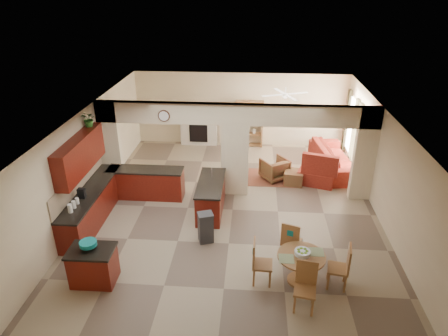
# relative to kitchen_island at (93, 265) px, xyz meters

# --- Properties ---
(floor) EXTENTS (10.00, 10.00, 0.00)m
(floor) POSITION_rel_kitchen_island_xyz_m (2.79, 3.17, -0.42)
(floor) COLOR gray
(floor) RESTS_ON ground
(ceiling) EXTENTS (10.00, 10.00, 0.00)m
(ceiling) POSITION_rel_kitchen_island_xyz_m (2.79, 3.17, 2.38)
(ceiling) COLOR white
(ceiling) RESTS_ON wall_back
(wall_back) EXTENTS (8.00, 0.00, 8.00)m
(wall_back) POSITION_rel_kitchen_island_xyz_m (2.79, 8.17, 0.98)
(wall_back) COLOR beige
(wall_back) RESTS_ON floor
(wall_front) EXTENTS (8.00, 0.00, 8.00)m
(wall_front) POSITION_rel_kitchen_island_xyz_m (2.79, -1.83, 0.98)
(wall_front) COLOR beige
(wall_front) RESTS_ON floor
(wall_left) EXTENTS (0.00, 10.00, 10.00)m
(wall_left) POSITION_rel_kitchen_island_xyz_m (-1.21, 3.17, 0.98)
(wall_left) COLOR beige
(wall_left) RESTS_ON floor
(wall_right) EXTENTS (0.00, 10.00, 10.00)m
(wall_right) POSITION_rel_kitchen_island_xyz_m (6.79, 3.17, 0.98)
(wall_right) COLOR beige
(wall_right) RESTS_ON floor
(partition_left_pier) EXTENTS (0.60, 0.25, 2.80)m
(partition_left_pier) POSITION_rel_kitchen_island_xyz_m (-0.91, 4.17, 0.98)
(partition_left_pier) COLOR beige
(partition_left_pier) RESTS_ON floor
(partition_center_pier) EXTENTS (0.80, 0.25, 2.20)m
(partition_center_pier) POSITION_rel_kitchen_island_xyz_m (2.79, 4.17, 0.68)
(partition_center_pier) COLOR beige
(partition_center_pier) RESTS_ON floor
(partition_right_pier) EXTENTS (0.60, 0.25, 2.80)m
(partition_right_pier) POSITION_rel_kitchen_island_xyz_m (6.49, 4.17, 0.98)
(partition_right_pier) COLOR beige
(partition_right_pier) RESTS_ON floor
(partition_header) EXTENTS (8.00, 0.25, 0.60)m
(partition_header) POSITION_rel_kitchen_island_xyz_m (2.79, 4.17, 2.08)
(partition_header) COLOR beige
(partition_header) RESTS_ON partition_center_pier
(kitchen_counter) EXTENTS (2.52, 3.29, 1.48)m
(kitchen_counter) POSITION_rel_kitchen_island_xyz_m (-0.47, 2.92, 0.05)
(kitchen_counter) COLOR #490D08
(kitchen_counter) RESTS_ON floor
(upper_cabinets) EXTENTS (0.35, 2.40, 0.90)m
(upper_cabinets) POSITION_rel_kitchen_island_xyz_m (-1.03, 2.37, 1.50)
(upper_cabinets) COLOR #490D08
(upper_cabinets) RESTS_ON wall_left
(peninsula) EXTENTS (0.70, 1.85, 0.91)m
(peninsula) POSITION_rel_kitchen_island_xyz_m (2.19, 3.05, 0.04)
(peninsula) COLOR #490D08
(peninsula) RESTS_ON floor
(wall_clock) EXTENTS (0.34, 0.03, 0.34)m
(wall_clock) POSITION_rel_kitchen_island_xyz_m (0.79, 4.02, 2.03)
(wall_clock) COLOR #502A1A
(wall_clock) RESTS_ON partition_header
(rug) EXTENTS (1.60, 1.30, 0.01)m
(rug) POSITION_rel_kitchen_island_xyz_m (3.99, 5.27, -0.41)
(rug) COLOR brown
(rug) RESTS_ON floor
(fireplace) EXTENTS (1.60, 0.35, 1.20)m
(fireplace) POSITION_rel_kitchen_island_xyz_m (1.19, 8.00, 0.20)
(fireplace) COLOR beige
(fireplace) RESTS_ON floor
(shelving_unit) EXTENTS (1.00, 0.32, 1.80)m
(shelving_unit) POSITION_rel_kitchen_island_xyz_m (3.14, 7.99, 0.48)
(shelving_unit) COLOR #935C33
(shelving_unit) RESTS_ON floor
(window_a) EXTENTS (0.02, 0.90, 1.90)m
(window_a) POSITION_rel_kitchen_island_xyz_m (6.76, 5.47, 0.78)
(window_a) COLOR white
(window_a) RESTS_ON wall_right
(window_b) EXTENTS (0.02, 0.90, 1.90)m
(window_b) POSITION_rel_kitchen_island_xyz_m (6.76, 7.17, 0.78)
(window_b) COLOR white
(window_b) RESTS_ON wall_right
(glazed_door) EXTENTS (0.02, 0.70, 2.10)m
(glazed_door) POSITION_rel_kitchen_island_xyz_m (6.76, 6.32, 0.63)
(glazed_door) COLOR white
(glazed_door) RESTS_ON wall_right
(drape_a_left) EXTENTS (0.10, 0.28, 2.30)m
(drape_a_left) POSITION_rel_kitchen_island_xyz_m (6.72, 4.87, 0.78)
(drape_a_left) COLOR #381E16
(drape_a_left) RESTS_ON wall_right
(drape_a_right) EXTENTS (0.10, 0.28, 2.30)m
(drape_a_right) POSITION_rel_kitchen_island_xyz_m (6.72, 6.07, 0.78)
(drape_a_right) COLOR #381E16
(drape_a_right) RESTS_ON wall_right
(drape_b_left) EXTENTS (0.10, 0.28, 2.30)m
(drape_b_left) POSITION_rel_kitchen_island_xyz_m (6.72, 6.57, 0.78)
(drape_b_left) COLOR #381E16
(drape_b_left) RESTS_ON wall_right
(drape_b_right) EXTENTS (0.10, 0.28, 2.30)m
(drape_b_right) POSITION_rel_kitchen_island_xyz_m (6.72, 7.77, 0.78)
(drape_b_right) COLOR #381E16
(drape_b_right) RESTS_ON wall_right
(ceiling_fan) EXTENTS (1.00, 1.00, 0.10)m
(ceiling_fan) POSITION_rel_kitchen_island_xyz_m (4.29, 6.17, 2.14)
(ceiling_fan) COLOR white
(ceiling_fan) RESTS_ON ceiling
(kitchen_island) EXTENTS (0.97, 0.70, 0.83)m
(kitchen_island) POSITION_rel_kitchen_island_xyz_m (0.00, 0.00, 0.00)
(kitchen_island) COLOR #490D08
(kitchen_island) RESTS_ON floor
(teal_bowl) EXTENTS (0.36, 0.36, 0.17)m
(teal_bowl) POSITION_rel_kitchen_island_xyz_m (-0.05, 0.05, 0.50)
(teal_bowl) COLOR #138083
(teal_bowl) RESTS_ON kitchen_island
(trash_can) EXTENTS (0.42, 0.39, 0.73)m
(trash_can) POSITION_rel_kitchen_island_xyz_m (2.21, 1.64, -0.05)
(trash_can) COLOR #2D2D2F
(trash_can) RESTS_ON floor
(dining_table) EXTENTS (1.02, 1.02, 0.69)m
(dining_table) POSITION_rel_kitchen_island_xyz_m (4.39, 0.33, 0.05)
(dining_table) COLOR #935C33
(dining_table) RESTS_ON floor
(fruit_bowl) EXTENTS (0.33, 0.33, 0.18)m
(fruit_bowl) POSITION_rel_kitchen_island_xyz_m (4.40, 0.28, 0.36)
(fruit_bowl) COLOR #73AD25
(fruit_bowl) RESTS_ON dining_table
(sofa) EXTENTS (2.93, 1.46, 0.82)m
(sofa) POSITION_rel_kitchen_island_xyz_m (6.09, 6.08, -0.01)
(sofa) COLOR maroon
(sofa) RESTS_ON floor
(chaise) EXTENTS (1.32, 1.19, 0.44)m
(chaise) POSITION_rel_kitchen_island_xyz_m (5.37, 5.08, -0.20)
(chaise) COLOR maroon
(chaise) RESTS_ON floor
(armchair) EXTENTS (1.05, 1.06, 0.70)m
(armchair) POSITION_rel_kitchen_island_xyz_m (4.03, 5.21, -0.07)
(armchair) COLOR maroon
(armchair) RESTS_ON floor
(ottoman) EXTENTS (0.67, 0.67, 0.42)m
(ottoman) POSITION_rel_kitchen_island_xyz_m (4.63, 4.93, -0.21)
(ottoman) COLOR maroon
(ottoman) RESTS_ON floor
(plant) EXTENTS (0.46, 0.43, 0.41)m
(plant) POSITION_rel_kitchen_island_xyz_m (-1.03, 3.22, 2.16)
(plant) COLOR #155017
(plant) RESTS_ON upper_cabinets
(chair_north) EXTENTS (0.54, 0.54, 1.02)m
(chair_north) POSITION_rel_kitchen_island_xyz_m (4.23, 1.05, 0.14)
(chair_north) COLOR #935C33
(chair_north) RESTS_ON floor
(chair_east) EXTENTS (0.49, 0.49, 1.02)m
(chair_east) POSITION_rel_kitchen_island_xyz_m (5.24, 0.24, 0.14)
(chair_east) COLOR #935C33
(chair_east) RESTS_ON floor
(chair_south) EXTENTS (0.48, 0.48, 1.02)m
(chair_south) POSITION_rel_kitchen_island_xyz_m (4.42, -0.37, 0.14)
(chair_south) COLOR #935C33
(chair_south) RESTS_ON floor
(chair_west) EXTENTS (0.44, 0.44, 1.02)m
(chair_west) POSITION_rel_kitchen_island_xyz_m (3.50, 0.27, 0.14)
(chair_west) COLOR #935C33
(chair_west) RESTS_ON floor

